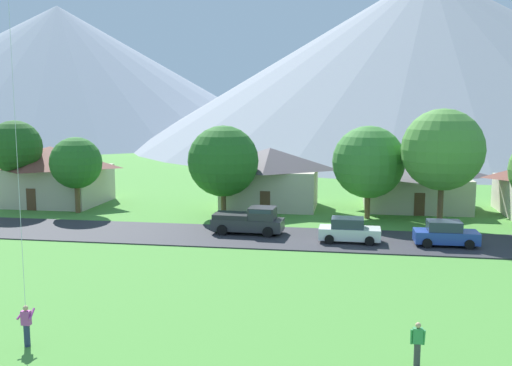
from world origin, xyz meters
TOP-DOWN VIEW (x-y plane):
  - road_strip at (0.00, 27.96)m, footprint 160.00×7.00m
  - mountain_far_east_ridge at (23.82, 126.12)m, footprint 133.77×133.77m
  - mountain_west_ridge at (31.70, 157.00)m, footprint 123.54×123.54m
  - mountain_central_ridge at (-77.29, 147.04)m, footprint 133.25×133.25m
  - house_leftmost at (12.66, 42.21)m, footprint 9.93×8.59m
  - house_left_center at (-0.61, 40.29)m, footprint 9.19×6.84m
  - house_right_center at (-21.75, 39.05)m, footprint 10.50×8.14m
  - tree_near_left at (13.66, 33.54)m, footprint 6.29×6.29m
  - tree_left_of_center at (-17.08, 34.89)m, footprint 4.54×4.54m
  - tree_right_of_center at (-4.01, 35.65)m, footprint 6.08×6.08m
  - tree_near_right at (-23.45, 35.93)m, footprint 4.80×4.80m
  - tree_far_right at (8.20, 36.43)m, footprint 6.04×6.04m
  - parked_car_blue_mid_west at (13.13, 27.38)m, footprint 4.23×2.14m
  - parked_car_white_east_end at (6.70, 27.38)m, footprint 4.22×2.12m
  - pickup_truck_charcoal_west_side at (-0.54, 28.87)m, footprint 5.29×2.51m
  - watcher_person at (9.20, 8.52)m, footprint 0.56×0.24m

SIDE VIEW (x-z plane):
  - road_strip at x=0.00m, z-range 0.00..0.08m
  - parked_car_blue_mid_west at x=13.13m, z-range 0.03..1.71m
  - parked_car_white_east_end at x=6.70m, z-range 0.03..1.71m
  - watcher_person at x=9.20m, z-range 0.04..1.71m
  - pickup_truck_charcoal_west_side at x=-0.54m, z-range 0.06..2.06m
  - house_leftmost at x=12.66m, z-range 0.08..4.80m
  - house_right_center at x=-21.75m, z-range 0.10..5.64m
  - house_left_center at x=-0.61m, z-range 0.10..5.66m
  - tree_left_of_center at x=-17.08m, z-range 1.07..7.79m
  - tree_right_of_center at x=-4.01m, z-range 0.84..8.62m
  - tree_far_right at x=8.20m, z-range 0.87..8.67m
  - tree_near_right at x=-23.45m, z-range 1.63..9.74m
  - tree_near_left at x=13.66m, z-range 1.46..10.71m
  - mountain_west_ridge at x=31.70m, z-range 0.00..22.23m
  - mountain_central_ridge at x=-77.29m, z-range 0.00..37.63m
  - mountain_far_east_ridge at x=23.82m, z-range 0.00..39.35m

